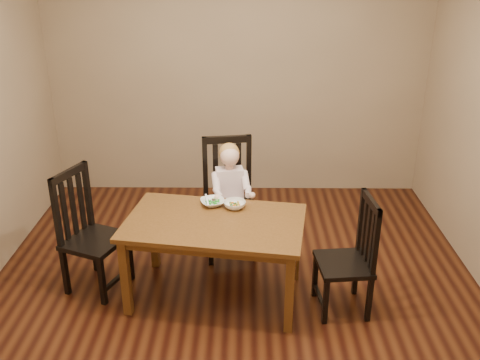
{
  "coord_description": "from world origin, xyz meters",
  "views": [
    {
      "loc": [
        0.09,
        -3.59,
        2.53
      ],
      "look_at": [
        0.05,
        0.25,
        0.86
      ],
      "focal_mm": 40.0,
      "sensor_mm": 36.0,
      "label": 1
    }
  ],
  "objects_px": {
    "bowl_peas": "(213,202)",
    "toddler": "(230,188)",
    "chair_child": "(229,199)",
    "chair_right": "(350,258)",
    "bowl_veg": "(235,205)",
    "chair_left": "(89,233)",
    "dining_table": "(215,230)"
  },
  "relations": [
    {
      "from": "bowl_peas",
      "to": "toddler",
      "type": "bearing_deg",
      "value": 72.22
    },
    {
      "from": "chair_child",
      "to": "toddler",
      "type": "relative_size",
      "value": 1.97
    },
    {
      "from": "chair_child",
      "to": "chair_right",
      "type": "distance_m",
      "value": 1.26
    },
    {
      "from": "chair_child",
      "to": "chair_right",
      "type": "height_order",
      "value": "chair_child"
    },
    {
      "from": "chair_right",
      "to": "toddler",
      "type": "relative_size",
      "value": 1.73
    },
    {
      "from": "bowl_veg",
      "to": "chair_left",
      "type": "bearing_deg",
      "value": -175.6
    },
    {
      "from": "chair_right",
      "to": "bowl_peas",
      "type": "xyz_separation_m",
      "value": [
        -1.03,
        0.42,
        0.25
      ]
    },
    {
      "from": "dining_table",
      "to": "chair_child",
      "type": "xyz_separation_m",
      "value": [
        0.09,
        0.71,
        -0.09
      ]
    },
    {
      "from": "chair_child",
      "to": "chair_right",
      "type": "bearing_deg",
      "value": 127.68
    },
    {
      "from": "bowl_veg",
      "to": "toddler",
      "type": "bearing_deg",
      "value": 96.41
    },
    {
      "from": "chair_left",
      "to": "bowl_veg",
      "type": "bearing_deg",
      "value": 117.04
    },
    {
      "from": "chair_left",
      "to": "bowl_veg",
      "type": "distance_m",
      "value": 1.16
    },
    {
      "from": "bowl_veg",
      "to": "chair_right",
      "type": "bearing_deg",
      "value": -23.15
    },
    {
      "from": "chair_left",
      "to": "bowl_peas",
      "type": "xyz_separation_m",
      "value": [
        0.97,
        0.14,
        0.21
      ]
    },
    {
      "from": "chair_left",
      "to": "bowl_peas",
      "type": "bearing_deg",
      "value": 120.8
    },
    {
      "from": "chair_right",
      "to": "bowl_veg",
      "type": "xyz_separation_m",
      "value": [
        -0.86,
        0.37,
        0.25
      ]
    },
    {
      "from": "chair_child",
      "to": "bowl_peas",
      "type": "height_order",
      "value": "chair_child"
    },
    {
      "from": "dining_table",
      "to": "chair_left",
      "type": "xyz_separation_m",
      "value": [
        -0.99,
        0.13,
        -0.11
      ]
    },
    {
      "from": "toddler",
      "to": "bowl_peas",
      "type": "height_order",
      "value": "toddler"
    },
    {
      "from": "chair_left",
      "to": "bowl_veg",
      "type": "relative_size",
      "value": 5.76
    },
    {
      "from": "chair_child",
      "to": "bowl_veg",
      "type": "relative_size",
      "value": 6.03
    },
    {
      "from": "chair_left",
      "to": "toddler",
      "type": "distance_m",
      "value": 1.22
    },
    {
      "from": "bowl_peas",
      "to": "bowl_veg",
      "type": "relative_size",
      "value": 1.08
    },
    {
      "from": "dining_table",
      "to": "chair_left",
      "type": "distance_m",
      "value": 1.01
    },
    {
      "from": "dining_table",
      "to": "toddler",
      "type": "height_order",
      "value": "toddler"
    },
    {
      "from": "chair_left",
      "to": "chair_right",
      "type": "distance_m",
      "value": 2.02
    },
    {
      "from": "chair_child",
      "to": "chair_left",
      "type": "relative_size",
      "value": 1.05
    },
    {
      "from": "chair_left",
      "to": "bowl_peas",
      "type": "height_order",
      "value": "chair_left"
    },
    {
      "from": "chair_left",
      "to": "toddler",
      "type": "height_order",
      "value": "chair_left"
    },
    {
      "from": "toddler",
      "to": "bowl_veg",
      "type": "height_order",
      "value": "toddler"
    },
    {
      "from": "chair_child",
      "to": "chair_left",
      "type": "height_order",
      "value": "chair_child"
    },
    {
      "from": "toddler",
      "to": "bowl_veg",
      "type": "xyz_separation_m",
      "value": [
        0.05,
        -0.44,
        0.06
      ]
    }
  ]
}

